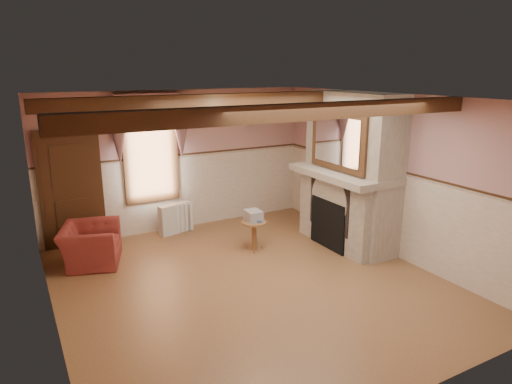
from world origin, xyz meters
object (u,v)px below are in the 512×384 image
bowl (351,170)px  oil_lamp (334,160)px  radiator (176,218)px  mantel_clock (318,158)px  armchair (91,245)px  side_table (254,236)px

bowl → oil_lamp: bearing=90.0°
bowl → oil_lamp: size_ratio=1.14×
radiator → mantel_clock: (2.49, -1.30, 1.22)m
radiator → bowl: size_ratio=2.19×
armchair → side_table: armchair is taller
side_table → radiator: radiator is taller
oil_lamp → armchair: bearing=166.3°
radiator → oil_lamp: oil_lamp is taller
radiator → bowl: bearing=-55.7°
mantel_clock → side_table: bearing=-170.3°
radiator → side_table: bearing=-72.4°
bowl → mantel_clock: 0.98m
mantel_clock → oil_lamp: (0.00, -0.49, 0.04)m
side_table → oil_lamp: bearing=-8.1°
armchair → bowl: (4.24, -1.52, 1.13)m
armchair → bowl: bowl is taller
side_table → bowl: size_ratio=1.72×
bowl → armchair: bearing=160.3°
armchair → radiator: 1.90m
mantel_clock → oil_lamp: size_ratio=0.86×
side_table → armchair: bearing=163.2°
armchair → bowl: 4.65m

